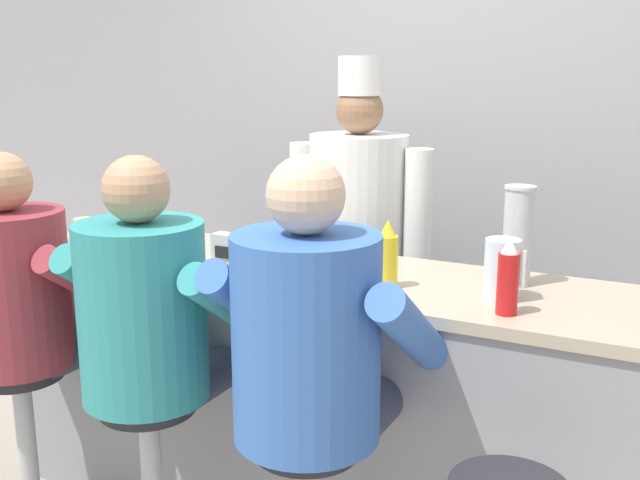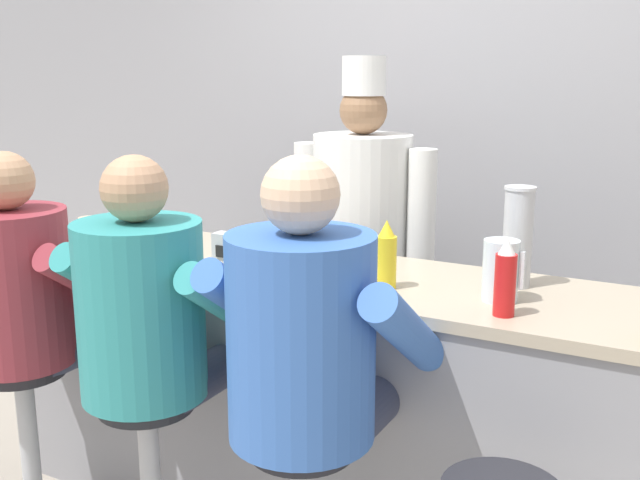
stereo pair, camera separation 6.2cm
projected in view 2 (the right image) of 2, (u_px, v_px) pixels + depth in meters
The scene contains 14 objects.
wall_back at pixel (443, 146), 3.76m from camera, with size 10.00×0.06×2.70m.
diner_counter at pixel (322, 397), 2.86m from camera, with size 2.65×0.65×1.01m.
ketchup_bottle_red at pixel (505, 279), 2.21m from camera, with size 0.06×0.06×0.24m.
mustard_bottle_yellow at pixel (386, 257), 2.50m from camera, with size 0.07×0.07×0.23m.
water_pitcher_clear at pixel (501, 271), 2.36m from camera, with size 0.13×0.11×0.20m.
breakfast_plate at pixel (163, 247), 3.03m from camera, with size 0.26×0.26×0.05m.
cereal_bowl at pixel (81, 246), 3.00m from camera, with size 0.13×0.13×0.05m.
coffee_mug_tan at pixel (90, 227), 3.28m from camera, with size 0.14×0.09×0.09m.
cup_stack_steel at pixel (518, 237), 2.50m from camera, with size 0.11×0.11×0.34m.
napkin_dispenser_chrome at pixel (229, 250), 2.78m from camera, with size 0.11×0.07×0.13m.
diner_seated_maroon at pixel (23, 297), 2.70m from camera, with size 0.60×0.59×1.46m.
diner_seated_teal at pixel (149, 320), 2.42m from camera, with size 0.62×0.61×1.48m.
diner_seated_blue at pixel (308, 347), 2.15m from camera, with size 0.64×0.63×1.51m.
cook_in_whites_near at pixel (362, 236), 3.43m from camera, with size 0.70×0.45×1.79m.
Camera 2 is at (1.26, -2.01, 1.73)m, focal length 42.00 mm.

